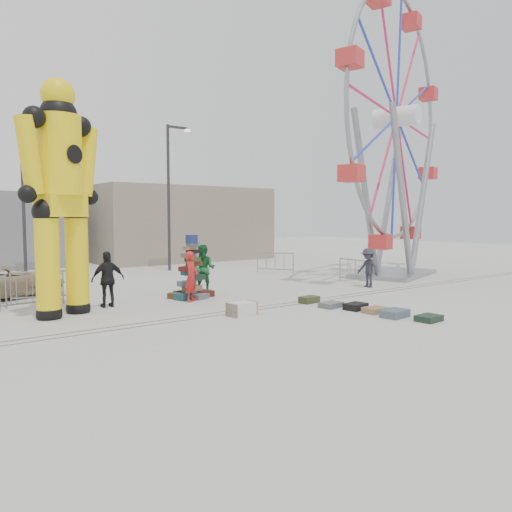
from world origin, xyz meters
TOP-DOWN VIEW (x-y plane):
  - ground at (0.00, 0.00)m, footprint 90.00×90.00m
  - track_line_near at (0.00, 0.60)m, footprint 40.00×0.04m
  - track_line_far at (0.00, 1.00)m, footprint 40.00×0.04m
  - building_right at (7.00, 20.00)m, footprint 12.00×8.00m
  - lamp_post_right at (3.09, 13.00)m, footprint 1.41×0.25m
  - lamp_post_left at (-3.91, 15.00)m, footprint 1.41×0.25m
  - suitcase_tower at (-0.77, 4.04)m, footprint 1.67×1.47m
  - crash_test_dummy at (-5.51, 3.39)m, footprint 2.79×1.61m
  - ferris_wheel at (10.91, 3.92)m, footprint 11.54×4.35m
  - steamer_trunk at (-1.26, 0.17)m, footprint 0.91×0.60m
  - row_case_0 at (1.90, 0.58)m, footprint 0.73×0.51m
  - row_case_1 at (1.86, -0.50)m, footprint 0.82×0.59m
  - row_case_2 at (2.20, -1.26)m, footprint 0.78×0.62m
  - row_case_3 at (2.27, -1.99)m, footprint 0.77×0.56m
  - row_case_4 at (2.20, -2.78)m, footprint 0.88×0.65m
  - row_case_5 at (2.48, -3.73)m, footprint 0.77×0.58m
  - barricade_dummy_b at (-5.93, 5.34)m, footprint 2.00×0.32m
  - barricade_dummy_c at (-5.36, 6.42)m, footprint 1.97×0.56m
  - barricade_wheel_front at (7.07, 3.07)m, footprint 0.26×2.00m
  - barricade_wheel_back at (7.01, 8.63)m, footprint 1.18×1.73m
  - pedestrian_red at (-1.20, 3.28)m, footprint 0.76×0.74m
  - pedestrian_green at (0.28, 4.86)m, footprint 1.13×1.16m
  - pedestrian_black at (-3.92, 3.98)m, footprint 1.11×0.52m
  - pedestrian_grey at (6.53, 1.89)m, footprint 0.65×1.09m
  - parked_suv at (-6.20, 8.09)m, footprint 4.65×3.27m

SIDE VIEW (x-z plane):
  - ground at x=0.00m, z-range 0.00..0.00m
  - track_line_near at x=0.00m, z-range 0.00..0.01m
  - track_line_far at x=0.00m, z-range 0.00..0.01m
  - row_case_1 at x=1.86m, z-range 0.00..0.17m
  - row_case_3 at x=2.27m, z-range 0.00..0.18m
  - row_case_5 at x=2.48m, z-range 0.00..0.18m
  - row_case_2 at x=2.20m, z-range 0.00..0.21m
  - row_case_4 at x=2.20m, z-range 0.00..0.23m
  - row_case_0 at x=1.90m, z-range 0.00..0.23m
  - steamer_trunk at x=-1.26m, z-range 0.00..0.40m
  - barricade_dummy_b at x=-5.93m, z-range 0.00..1.10m
  - barricade_dummy_c at x=-5.36m, z-range 0.00..1.10m
  - barricade_wheel_front at x=7.07m, z-range 0.00..1.10m
  - barricade_wheel_back at x=7.01m, z-range 0.00..1.10m
  - parked_suv at x=-6.20m, z-range 0.00..1.18m
  - suitcase_tower at x=-0.77m, z-range -0.51..1.80m
  - pedestrian_grey at x=6.53m, z-range 0.00..1.66m
  - pedestrian_red at x=-1.20m, z-range 0.00..1.76m
  - pedestrian_black at x=-3.92m, z-range 0.00..1.84m
  - pedestrian_green at x=0.28m, z-range 0.00..1.88m
  - building_right at x=7.00m, z-range 0.00..5.00m
  - crash_test_dummy at x=-5.51m, z-range 0.20..7.40m
  - lamp_post_right at x=3.09m, z-range 0.48..8.48m
  - lamp_post_left at x=-3.91m, z-range 0.48..8.48m
  - ferris_wheel at x=10.91m, z-range -0.11..13.90m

